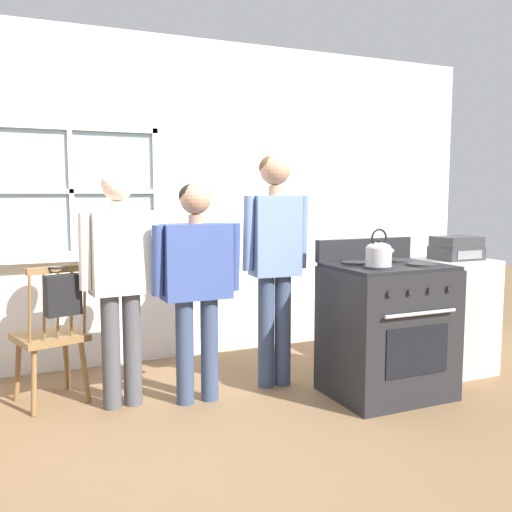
{
  "coord_description": "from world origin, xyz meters",
  "views": [
    {
      "loc": [
        -1.11,
        -3.31,
        1.42
      ],
      "look_at": [
        0.42,
        0.11,
        1.0
      ],
      "focal_mm": 40.0,
      "sensor_mm": 36.0,
      "label": 1
    }
  ],
  "objects_px": {
    "person_elderly_left": "(119,266)",
    "side_counter": "(452,316)",
    "stereo": "(456,248)",
    "person_teen_center": "(196,270)",
    "person_adult_right": "(275,247)",
    "handbag": "(63,294)",
    "potted_plant": "(105,245)",
    "chair_by_window": "(51,338)",
    "stove": "(387,329)",
    "kettle": "(379,253)"
  },
  "relations": [
    {
      "from": "person_elderly_left",
      "to": "stereo",
      "type": "distance_m",
      "value": 2.56
    },
    {
      "from": "person_teen_center",
      "to": "side_counter",
      "type": "distance_m",
      "value": 2.11
    },
    {
      "from": "handbag",
      "to": "stereo",
      "type": "height_order",
      "value": "stereo"
    },
    {
      "from": "stove",
      "to": "kettle",
      "type": "relative_size",
      "value": 4.39
    },
    {
      "from": "person_adult_right",
      "to": "handbag",
      "type": "bearing_deg",
      "value": -179.4
    },
    {
      "from": "person_elderly_left",
      "to": "kettle",
      "type": "bearing_deg",
      "value": -27.96
    },
    {
      "from": "kettle",
      "to": "handbag",
      "type": "xyz_separation_m",
      "value": [
        -1.91,
        0.7,
        -0.25
      ]
    },
    {
      "from": "person_adult_right",
      "to": "person_elderly_left",
      "type": "bearing_deg",
      "value": -178.71
    },
    {
      "from": "person_adult_right",
      "to": "potted_plant",
      "type": "xyz_separation_m",
      "value": [
        -1.05,
        0.94,
        -0.03
      ]
    },
    {
      "from": "person_elderly_left",
      "to": "side_counter",
      "type": "distance_m",
      "value": 2.6
    },
    {
      "from": "person_elderly_left",
      "to": "stereo",
      "type": "xyz_separation_m",
      "value": [
        2.53,
        -0.33,
        0.05
      ]
    },
    {
      "from": "person_elderly_left",
      "to": "handbag",
      "type": "height_order",
      "value": "person_elderly_left"
    },
    {
      "from": "person_elderly_left",
      "to": "handbag",
      "type": "distance_m",
      "value": 0.39
    },
    {
      "from": "stove",
      "to": "person_elderly_left",
      "type": "bearing_deg",
      "value": 162.96
    },
    {
      "from": "potted_plant",
      "to": "handbag",
      "type": "bearing_deg",
      "value": -115.43
    },
    {
      "from": "person_teen_center",
      "to": "handbag",
      "type": "bearing_deg",
      "value": 169.64
    },
    {
      "from": "chair_by_window",
      "to": "side_counter",
      "type": "height_order",
      "value": "chair_by_window"
    },
    {
      "from": "person_elderly_left",
      "to": "side_counter",
      "type": "relative_size",
      "value": 1.73
    },
    {
      "from": "person_adult_right",
      "to": "handbag",
      "type": "relative_size",
      "value": 5.49
    },
    {
      "from": "kettle",
      "to": "side_counter",
      "type": "relative_size",
      "value": 0.27
    },
    {
      "from": "person_elderly_left",
      "to": "stereo",
      "type": "bearing_deg",
      "value": -12.37
    },
    {
      "from": "person_adult_right",
      "to": "stereo",
      "type": "xyz_separation_m",
      "value": [
        1.43,
        -0.29,
        -0.04
      ]
    },
    {
      "from": "kettle",
      "to": "side_counter",
      "type": "distance_m",
      "value": 1.19
    },
    {
      "from": "side_counter",
      "to": "stereo",
      "type": "relative_size",
      "value": 2.65
    },
    {
      "from": "chair_by_window",
      "to": "person_adult_right",
      "type": "xyz_separation_m",
      "value": [
        1.52,
        -0.3,
        0.58
      ]
    },
    {
      "from": "person_elderly_left",
      "to": "handbag",
      "type": "bearing_deg",
      "value": 169.95
    },
    {
      "from": "stove",
      "to": "stereo",
      "type": "xyz_separation_m",
      "value": [
        0.8,
        0.2,
        0.51
      ]
    },
    {
      "from": "kettle",
      "to": "stereo",
      "type": "height_order",
      "value": "kettle"
    },
    {
      "from": "stereo",
      "to": "person_teen_center",
      "type": "bearing_deg",
      "value": 174.19
    },
    {
      "from": "person_elderly_left",
      "to": "handbag",
      "type": "relative_size",
      "value": 5.08
    },
    {
      "from": "kettle",
      "to": "side_counter",
      "type": "bearing_deg",
      "value": 19.85
    },
    {
      "from": "stove",
      "to": "chair_by_window",
      "type": "bearing_deg",
      "value": 159.87
    },
    {
      "from": "stove",
      "to": "potted_plant",
      "type": "xyz_separation_m",
      "value": [
        -1.68,
        1.43,
        0.53
      ]
    },
    {
      "from": "handbag",
      "to": "person_teen_center",
      "type": "bearing_deg",
      "value": -10.55
    },
    {
      "from": "person_adult_right",
      "to": "potted_plant",
      "type": "distance_m",
      "value": 1.41
    },
    {
      "from": "stove",
      "to": "side_counter",
      "type": "height_order",
      "value": "stove"
    },
    {
      "from": "person_teen_center",
      "to": "chair_by_window",
      "type": "bearing_deg",
      "value": 157.26
    },
    {
      "from": "chair_by_window",
      "to": "stereo",
      "type": "height_order",
      "value": "stereo"
    },
    {
      "from": "person_elderly_left",
      "to": "stereo",
      "type": "height_order",
      "value": "person_elderly_left"
    },
    {
      "from": "potted_plant",
      "to": "chair_by_window",
      "type": "bearing_deg",
      "value": -126.64
    },
    {
      "from": "person_teen_center",
      "to": "stereo",
      "type": "distance_m",
      "value": 2.06
    },
    {
      "from": "person_teen_center",
      "to": "person_adult_right",
      "type": "distance_m",
      "value": 0.64
    },
    {
      "from": "stove",
      "to": "side_counter",
      "type": "distance_m",
      "value": 0.83
    },
    {
      "from": "person_elderly_left",
      "to": "stereo",
      "type": "relative_size",
      "value": 4.59
    },
    {
      "from": "person_elderly_left",
      "to": "kettle",
      "type": "relative_size",
      "value": 6.32
    },
    {
      "from": "handbag",
      "to": "potted_plant",
      "type": "bearing_deg",
      "value": 64.57
    },
    {
      "from": "person_teen_center",
      "to": "side_counter",
      "type": "relative_size",
      "value": 1.65
    },
    {
      "from": "kettle",
      "to": "stereo",
      "type": "xyz_separation_m",
      "value": [
        0.98,
        0.33,
        -0.04
      ]
    },
    {
      "from": "potted_plant",
      "to": "handbag",
      "type": "distance_m",
      "value": 0.99
    },
    {
      "from": "chair_by_window",
      "to": "kettle",
      "type": "xyz_separation_m",
      "value": [
        1.98,
        -0.92,
        0.58
      ]
    }
  ]
}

